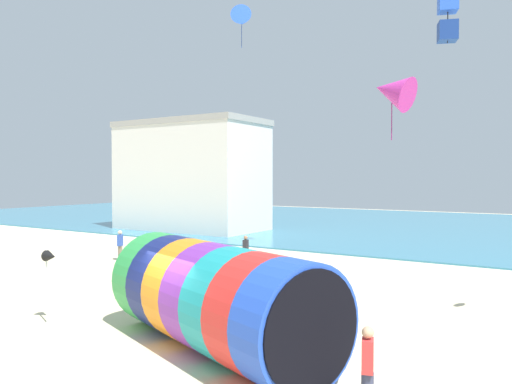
% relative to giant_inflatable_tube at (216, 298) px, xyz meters
% --- Properties ---
extents(ground_plane, '(120.00, 120.00, 0.00)m').
position_rel_giant_inflatable_tube_xyz_m(ground_plane, '(-1.16, -0.67, -1.42)').
color(ground_plane, beige).
extents(sea, '(120.00, 40.00, 0.10)m').
position_rel_giant_inflatable_tube_xyz_m(sea, '(-1.16, 36.96, -1.37)').
color(sea, teal).
rests_on(sea, ground).
extents(giant_inflatable_tube, '(7.89, 5.23, 2.84)m').
position_rel_giant_inflatable_tube_xyz_m(giant_inflatable_tube, '(0.00, 0.00, 0.00)').
color(giant_inflatable_tube, green).
rests_on(giant_inflatable_tube, ground).
extents(kite_handler, '(0.32, 0.41, 1.73)m').
position_rel_giant_inflatable_tube_xyz_m(kite_handler, '(4.62, -1.32, -0.53)').
color(kite_handler, '#383D56').
rests_on(kite_handler, ground).
extents(kite_magenta_delta, '(1.60, 1.34, 2.28)m').
position_rel_giant_inflatable_tube_xyz_m(kite_magenta_delta, '(3.03, 5.27, 5.93)').
color(kite_magenta_delta, '#D1339E').
extents(kite_blue_box, '(0.55, 0.55, 1.23)m').
position_rel_giant_inflatable_tube_xyz_m(kite_blue_box, '(5.35, 2.04, 7.00)').
color(kite_blue_box, blue).
extents(kite_blue_delta, '(1.76, 1.84, 2.36)m').
position_rel_giant_inflatable_tube_xyz_m(kite_blue_delta, '(-8.56, 13.97, 12.45)').
color(kite_blue_delta, blue).
extents(bystander_near_water, '(0.30, 0.40, 1.54)m').
position_rel_giant_inflatable_tube_xyz_m(bystander_near_water, '(-6.54, 11.33, -0.65)').
color(bystander_near_water, '#383D56').
rests_on(bystander_near_water, ground).
extents(bystander_mid_beach, '(0.34, 0.42, 1.68)m').
position_rel_giant_inflatable_tube_xyz_m(bystander_mid_beach, '(-13.11, 8.69, -0.56)').
color(bystander_mid_beach, '#726651').
rests_on(bystander_mid_beach, ground).
extents(promenade_building, '(12.76, 6.79, 9.49)m').
position_rel_giant_inflatable_tube_xyz_m(promenade_building, '(-20.04, 23.20, 3.33)').
color(promenade_building, silver).
rests_on(promenade_building, ground).
extents(beach_flag, '(0.47, 0.36, 2.31)m').
position_rel_giant_inflatable_tube_xyz_m(beach_flag, '(-5.88, -0.80, 0.62)').
color(beach_flag, silver).
rests_on(beach_flag, ground).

